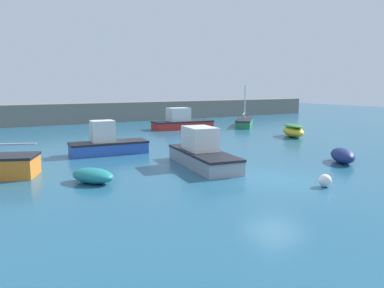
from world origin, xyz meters
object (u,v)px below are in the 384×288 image
(cabin_cruiser_white, at_px, (107,143))
(rowboat_with_red_cover, at_px, (293,131))
(sailboat_short_mast, at_px, (244,122))
(motorboat_with_cabin, at_px, (202,153))
(dinghy_near_pier, at_px, (93,176))
(motorboat_grey_hull, at_px, (181,122))
(mooring_buoy_white, at_px, (325,181))
(fishing_dinghy_green, at_px, (343,156))

(cabin_cruiser_white, bearing_deg, rowboat_with_red_cover, 4.86)
(sailboat_short_mast, height_order, motorboat_with_cabin, sailboat_short_mast)
(dinghy_near_pier, distance_m, motorboat_grey_hull, 21.06)
(mooring_buoy_white, bearing_deg, cabin_cruiser_white, 114.14)
(motorboat_with_cabin, distance_m, fishing_dinghy_green, 7.73)
(motorboat_grey_hull, distance_m, fishing_dinghy_green, 18.94)
(dinghy_near_pier, bearing_deg, sailboat_short_mast, -84.05)
(rowboat_with_red_cover, bearing_deg, fishing_dinghy_green, 172.71)
(cabin_cruiser_white, xyz_separation_m, mooring_buoy_white, (5.39, -12.02, -0.39))
(sailboat_short_mast, xyz_separation_m, fishing_dinghy_green, (-7.19, -17.62, -0.02))
(sailboat_short_mast, bearing_deg, rowboat_with_red_cover, -148.61)
(motorboat_with_cabin, height_order, rowboat_with_red_cover, motorboat_with_cabin)
(sailboat_short_mast, xyz_separation_m, cabin_cruiser_white, (-17.43, -8.51, 0.25))
(sailboat_short_mast, xyz_separation_m, rowboat_with_red_cover, (-1.69, -8.56, 0.11))
(rowboat_with_red_cover, xyz_separation_m, fishing_dinghy_green, (-5.50, -9.06, -0.12))
(cabin_cruiser_white, bearing_deg, sailboat_short_mast, 31.08)
(dinghy_near_pier, bearing_deg, mooring_buoy_white, -155.04)
(dinghy_near_pier, xyz_separation_m, mooring_buoy_white, (8.12, -5.55, -0.05))
(motorboat_grey_hull, bearing_deg, fishing_dinghy_green, -86.54)
(sailboat_short_mast, relative_size, motorboat_with_cabin, 0.86)
(sailboat_short_mast, bearing_deg, dinghy_near_pier, 169.21)
(cabin_cruiser_white, bearing_deg, mooring_buoy_white, -60.81)
(motorboat_grey_hull, bearing_deg, sailboat_short_mast, -6.29)
(dinghy_near_pier, distance_m, rowboat_with_red_cover, 19.55)
(dinghy_near_pier, bearing_deg, rowboat_with_red_cover, -101.50)
(motorboat_with_cabin, relative_size, fishing_dinghy_green, 2.35)
(rowboat_with_red_cover, bearing_deg, dinghy_near_pier, 133.13)
(dinghy_near_pier, distance_m, cabin_cruiser_white, 7.03)
(sailboat_short_mast, relative_size, mooring_buoy_white, 9.58)
(motorboat_grey_hull, xyz_separation_m, mooring_buoy_white, (-5.23, -21.85, -0.43))
(rowboat_with_red_cover, bearing_deg, sailboat_short_mast, 12.77)
(cabin_cruiser_white, height_order, motorboat_grey_hull, cabin_cruiser_white)
(motorboat_grey_hull, bearing_deg, motorboat_with_cabin, -110.63)
(motorboat_with_cabin, bearing_deg, cabin_cruiser_white, -142.47)
(sailboat_short_mast, xyz_separation_m, motorboat_grey_hull, (-6.81, 1.31, 0.29))
(cabin_cruiser_white, height_order, mooring_buoy_white, cabin_cruiser_white)
(dinghy_near_pier, distance_m, motorboat_with_cabin, 6.00)
(mooring_buoy_white, bearing_deg, motorboat_grey_hull, 76.54)
(motorboat_with_cabin, distance_m, motorboat_grey_hull, 17.33)
(rowboat_with_red_cover, xyz_separation_m, mooring_buoy_white, (-10.34, -11.97, -0.25))
(dinghy_near_pier, relative_size, motorboat_grey_hull, 0.40)
(cabin_cruiser_white, xyz_separation_m, motorboat_grey_hull, (10.62, 9.82, 0.04))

